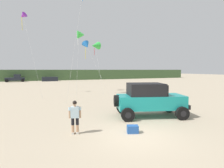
# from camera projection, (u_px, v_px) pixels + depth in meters

# --- Properties ---
(ground_plane) EXTENTS (220.00, 220.00, 0.00)m
(ground_plane) POSITION_uv_depth(u_px,v_px,m) (138.00, 135.00, 8.52)
(ground_plane) COLOR tan
(dune_ridge) EXTENTS (90.00, 8.26, 3.20)m
(dune_ridge) POSITION_uv_depth(u_px,v_px,m) (66.00, 75.00, 57.70)
(dune_ridge) COLOR #426038
(dune_ridge) RESTS_ON ground_plane
(jeep) EXTENTS (5.01, 3.53, 2.26)m
(jeep) POSITION_uv_depth(u_px,v_px,m) (149.00, 99.00, 11.89)
(jeep) COLOR teal
(jeep) RESTS_ON ground_plane
(person_watching) EXTENTS (0.61, 0.39, 1.67)m
(person_watching) POSITION_uv_depth(u_px,v_px,m) (75.00, 115.00, 8.63)
(person_watching) COLOR tan
(person_watching) RESTS_ON ground_plane
(cooler_box) EXTENTS (0.65, 0.53, 0.38)m
(cooler_box) POSITION_uv_depth(u_px,v_px,m) (133.00, 129.00, 8.83)
(cooler_box) COLOR #23519E
(cooler_box) RESTS_ON ground_plane
(distant_pickup) EXTENTS (4.64, 2.46, 1.98)m
(distant_pickup) POSITION_uv_depth(u_px,v_px,m) (16.00, 78.00, 46.51)
(distant_pickup) COLOR #1E232D
(distant_pickup) RESTS_ON ground_plane
(distant_sedan) EXTENTS (4.26, 1.85, 1.20)m
(distant_sedan) POSITION_uv_depth(u_px,v_px,m) (50.00, 79.00, 49.36)
(distant_sedan) COLOR #1E232D
(distant_sedan) RESTS_ON ground_plane
(kite_purple_stunt) EXTENTS (1.72, 5.87, 7.47)m
(kite_purple_stunt) POSITION_uv_depth(u_px,v_px,m) (95.00, 46.00, 25.87)
(kite_purple_stunt) COLOR green
(kite_purple_stunt) RESTS_ON ground_plane
(kite_pink_ribbon) EXTENTS (1.77, 3.46, 8.07)m
(kite_pink_ribbon) POSITION_uv_depth(u_px,v_px,m) (79.00, 36.00, 21.80)
(kite_pink_ribbon) COLOR green
(kite_pink_ribbon) RESTS_ON ground_plane
(kite_red_delta) EXTENTS (2.47, 5.21, 10.35)m
(kite_red_delta) POSITION_uv_depth(u_px,v_px,m) (23.00, 16.00, 21.90)
(kite_red_delta) COLOR purple
(kite_red_delta) RESTS_ON ground_plane
(kite_green_box) EXTENTS (2.84, 3.96, 7.30)m
(kite_green_box) POSITION_uv_depth(u_px,v_px,m) (86.00, 45.00, 24.86)
(kite_green_box) COLOR blue
(kite_green_box) RESTS_ON ground_plane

